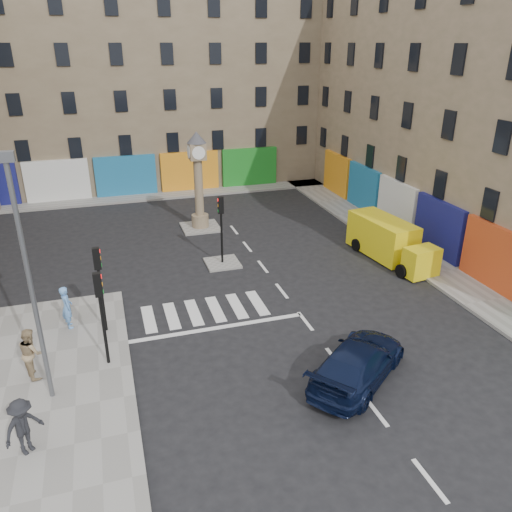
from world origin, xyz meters
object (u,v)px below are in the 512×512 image
traffic_light_left_far (99,276)px  pedestrian_tan (31,353)px  pedestrian_blue (67,307)px  navy_sedan (358,362)px  yellow_van (389,241)px  pedestrian_dark (23,427)px  traffic_light_island (221,219)px  lamp_post (28,272)px  clock_pillar (198,175)px  traffic_light_left_near (101,304)px

traffic_light_left_far → pedestrian_tan: traffic_light_left_far is taller
traffic_light_left_far → pedestrian_blue: size_ratio=1.98×
pedestrian_tan → navy_sedan: bearing=-128.7°
navy_sedan → yellow_van: bearing=-74.6°
traffic_light_left_far → yellow_van: bearing=12.5°
yellow_van → pedestrian_dark: bearing=-158.5°
traffic_light_left_far → yellow_van: size_ratio=0.61×
traffic_light_left_far → pedestrian_dark: size_ratio=2.02×
pedestrian_blue → traffic_light_island: bearing=-73.2°
pedestrian_dark → pedestrian_blue: bearing=43.5°
lamp_post → pedestrian_dark: size_ratio=4.54×
traffic_light_island → pedestrian_dark: traffic_light_island is taller
lamp_post → pedestrian_tan: (-0.64, 1.38, -3.69)m
lamp_post → pedestrian_dark: 4.50m
traffic_light_island → pedestrian_tan: size_ratio=1.94×
lamp_post → clock_pillar: bearing=61.6°
clock_pillar → lamp_post: bearing=-118.4°
yellow_van → pedestrian_dark: 20.18m
yellow_van → pedestrian_blue: yellow_van is taller
yellow_van → pedestrian_dark: size_ratio=3.34×
clock_pillar → navy_sedan: size_ratio=1.20×
traffic_light_left_near → pedestrian_dark: bearing=-121.9°
yellow_van → pedestrian_tan: bearing=-169.1°
traffic_light_island → lamp_post: 12.52m
traffic_light_island → lamp_post: bearing=-131.7°
traffic_light_island → clock_pillar: bearing=90.0°
yellow_van → pedestrian_tan: size_ratio=3.20×
traffic_light_left_near → lamp_post: lamp_post is taller
traffic_light_island → navy_sedan: (2.21, -11.31, -1.86)m
traffic_light_left_far → pedestrian_tan: bearing=-136.4°
lamp_post → pedestrian_blue: (0.44, 4.54, -3.71)m
clock_pillar → traffic_light_island: bearing=-90.0°
traffic_light_island → yellow_van: size_ratio=0.61×
lamp_post → yellow_van: (17.21, 7.19, -3.72)m
pedestrian_dark → traffic_light_left_far: bearing=30.2°
pedestrian_blue → pedestrian_tan: bearing=146.9°
traffic_light_left_near → traffic_light_island: bearing=51.1°
traffic_light_left_far → pedestrian_blue: bearing=153.2°
clock_pillar → pedestrian_blue: (-7.76, -10.66, -2.47)m
traffic_light_left_near → lamp_post: (-1.90, -1.40, 2.17)m
lamp_post → traffic_light_left_far: bearing=63.4°
traffic_light_left_far → traffic_light_island: traffic_light_left_far is taller
traffic_light_left_far → pedestrian_dark: bearing=-111.0°
pedestrian_blue → pedestrian_dark: bearing=158.1°
lamp_post → pedestrian_blue: bearing=84.4°
traffic_light_left_far → pedestrian_dark: 6.90m
clock_pillar → yellow_van: (9.01, -8.01, -2.48)m
pedestrian_blue → pedestrian_tan: size_ratio=0.98×
traffic_light_left_far → clock_pillar: 13.05m
traffic_light_left_far → navy_sedan: (8.51, -5.91, -1.89)m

